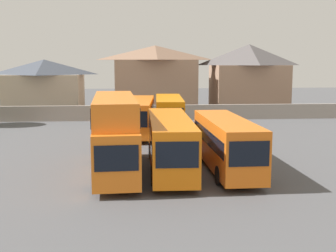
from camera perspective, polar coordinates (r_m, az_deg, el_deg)
ground at (r=45.47m, az=-1.57°, el=-0.35°), size 140.00×140.00×0.00m
depot_boundary_wall at (r=52.10m, az=-1.99°, el=1.76°), size 56.00×0.50×1.80m
bus_1 at (r=27.11m, az=-6.94°, el=-0.57°), size 3.03×11.03×4.78m
bus_2 at (r=27.79m, az=0.24°, el=-1.87°), size 2.79×11.72×3.39m
bus_3 at (r=27.93m, az=7.58°, el=-1.97°), size 2.61×10.62×3.32m
bus_4 at (r=41.66m, az=-3.88°, el=1.49°), size 3.51×11.48×3.33m
bus_5 at (r=42.36m, az=0.14°, el=1.73°), size 3.01×10.19×3.48m
house_terrace_left at (r=61.59m, az=-15.78°, el=5.07°), size 10.27×8.11×7.22m
house_terrace_centre at (r=60.48m, az=-1.67°, el=6.23°), size 11.41×7.82×9.12m
house_terrace_right at (r=62.30m, az=10.46°, el=6.26°), size 10.35×7.84×9.32m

